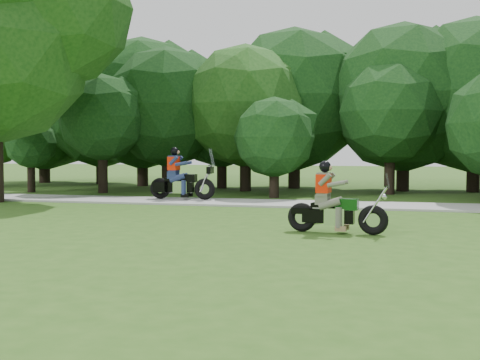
# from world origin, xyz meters

# --- Properties ---
(ground) EXTENTS (100.00, 100.00, 0.00)m
(ground) POSITION_xyz_m (0.00, 0.00, 0.00)
(ground) COLOR #2D5418
(ground) RESTS_ON ground
(walkway) EXTENTS (60.00, 2.20, 0.06)m
(walkway) POSITION_xyz_m (0.00, 8.00, 0.03)
(walkway) COLOR gray
(walkway) RESTS_ON ground
(tree_line) EXTENTS (40.59, 12.03, 7.45)m
(tree_line) POSITION_xyz_m (1.41, 14.69, 3.62)
(tree_line) COLOR black
(tree_line) RESTS_ON ground
(chopper_motorcycle) EXTENTS (2.05, 0.61, 1.47)m
(chopper_motorcycle) POSITION_xyz_m (0.69, 2.10, 0.54)
(chopper_motorcycle) COLOR black
(chopper_motorcycle) RESTS_ON ground
(touring_motorcycle) EXTENTS (2.23, 0.63, 1.70)m
(touring_motorcycle) POSITION_xyz_m (-4.91, 8.36, 0.68)
(touring_motorcycle) COLOR black
(touring_motorcycle) RESTS_ON walkway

